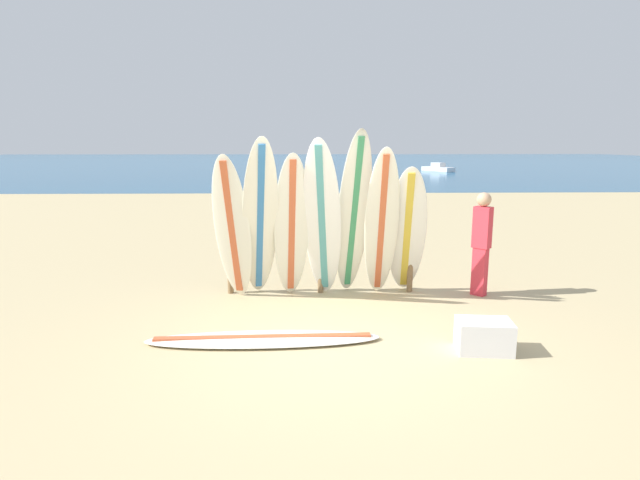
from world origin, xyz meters
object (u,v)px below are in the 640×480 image
at_px(surfboard_lying_on_sand, 263,339).
at_px(beachgoer_standing, 482,239).
at_px(small_boat_offshore, 438,168).
at_px(surfboard_leaning_center, 322,220).
at_px(surfboard_leaning_left, 260,221).
at_px(cooler_box, 484,336).
at_px(surfboard_leaning_center_right, 353,215).
at_px(surfboard_leaning_center_left, 292,227).
at_px(surfboard_leaning_far_right, 407,232).
at_px(surfboard_leaning_right, 381,225).
at_px(surfboard_rack, 321,251).
at_px(surfboard_leaning_far_left, 232,229).

bearing_deg(surfboard_lying_on_sand, beachgoer_standing, 29.37).
bearing_deg(small_boat_offshore, surfboard_leaning_center, -107.30).
bearing_deg(surfboard_lying_on_sand, surfboard_leaning_left, 95.35).
bearing_deg(cooler_box, beachgoer_standing, 78.78).
bearing_deg(surfboard_leaning_center, cooler_box, -48.31).
xyz_separation_m(surfboard_leaning_center_right, cooler_box, (1.29, -2.09, -1.08)).
height_order(surfboard_leaning_center, cooler_box, surfboard_leaning_center).
height_order(surfboard_leaning_center_left, surfboard_lying_on_sand, surfboard_leaning_center_left).
distance_m(surfboard_leaning_left, surfboard_lying_on_sand, 1.98).
distance_m(surfboard_leaning_far_right, small_boat_offshore, 35.30).
relative_size(surfboard_leaning_center, surfboard_leaning_far_right, 1.19).
distance_m(beachgoer_standing, cooler_box, 2.34).
bearing_deg(surfboard_leaning_center_right, surfboard_leaning_center_left, -175.74).
distance_m(surfboard_leaning_center_left, surfboard_leaning_right, 1.32).
relative_size(surfboard_leaning_left, surfboard_leaning_center, 1.01).
height_order(surfboard_leaning_center, surfboard_lying_on_sand, surfboard_leaning_center).
bearing_deg(surfboard_leaning_right, surfboard_leaning_center_right, 158.67).
bearing_deg(surfboard_leaning_center_right, surfboard_leaning_center, -167.00).
bearing_deg(surfboard_rack, cooler_box, -52.91).
relative_size(surfboard_rack, surfboard_leaning_center_left, 1.33).
relative_size(surfboard_leaning_left, surfboard_leaning_center_left, 1.10).
bearing_deg(surfboard_leaning_far_right, surfboard_rack, 168.53).
xyz_separation_m(surfboard_leaning_left, surfboard_lying_on_sand, (0.15, -1.58, -1.18)).
height_order(surfboard_leaning_center_right, beachgoer_standing, surfboard_leaning_center_right).
bearing_deg(surfboard_rack, small_boat_offshore, 72.50).
height_order(surfboard_leaning_center_right, surfboard_leaning_right, surfboard_leaning_center_right).
distance_m(surfboard_leaning_center_right, surfboard_leaning_far_right, 0.85).
height_order(surfboard_leaning_center_left, small_boat_offshore, surfboard_leaning_center_left).
xyz_separation_m(surfboard_rack, beachgoer_standing, (2.44, -0.21, 0.21)).
distance_m(surfboard_lying_on_sand, small_boat_offshore, 37.54).
relative_size(small_boat_offshore, cooler_box, 5.12).
height_order(surfboard_leaning_left, surfboard_leaning_center, surfboard_leaning_left).
bearing_deg(surfboard_leaning_far_left, surfboard_leaning_center, 1.32).
relative_size(surfboard_leaning_far_left, small_boat_offshore, 0.71).
bearing_deg(surfboard_leaning_right, surfboard_lying_on_sand, -135.52).
xyz_separation_m(surfboard_leaning_center_right, surfboard_leaning_right, (0.40, -0.15, -0.12)).
xyz_separation_m(surfboard_leaning_far_left, surfboard_leaning_far_right, (2.59, 0.14, -0.08)).
bearing_deg(surfboard_lying_on_sand, surfboard_leaning_far_left, 109.09).
bearing_deg(small_boat_offshore, surfboard_leaning_right, -105.95).
bearing_deg(surfboard_leaning_center_right, surfboard_leaning_left, -173.39).
bearing_deg(surfboard_leaning_center_right, surfboard_lying_on_sand, -125.03).
xyz_separation_m(surfboard_leaning_left, surfboard_leaning_far_right, (2.18, 0.16, -0.20)).
distance_m(surfboard_leaning_center_left, cooler_box, 3.13).
distance_m(surfboard_rack, surfboard_leaning_center, 0.65).
xyz_separation_m(surfboard_leaning_far_left, beachgoer_standing, (3.74, 0.19, -0.21)).
distance_m(surfboard_leaning_center_left, surfboard_leaning_center, 0.46).
relative_size(surfboard_leaning_center_right, surfboard_lying_on_sand, 0.90).
bearing_deg(surfboard_leaning_center, surfboard_leaning_far_right, 4.72).
bearing_deg(cooler_box, surfboard_leaning_right, 121.08).
relative_size(surfboard_leaning_left, surfboard_leaning_center_right, 0.96).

